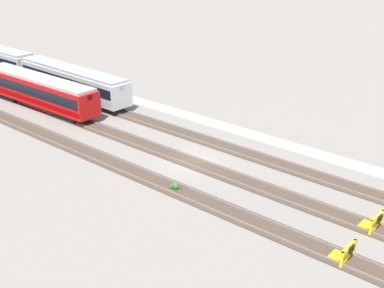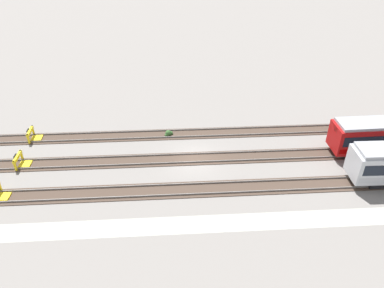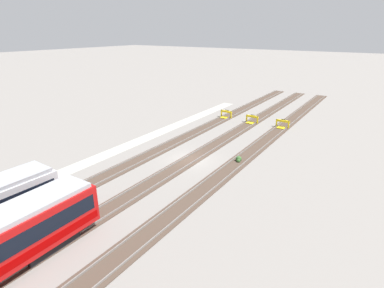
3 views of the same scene
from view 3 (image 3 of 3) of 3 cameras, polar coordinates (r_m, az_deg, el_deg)
The scene contains 9 objects.
ground_plane at distance 33.58m, azimuth -0.20°, elevation -2.98°, with size 400.00×400.00×0.00m, color gray.
service_walkway at distance 38.96m, azimuth -11.32°, elevation 0.06°, with size 54.00×2.00×0.01m, color #9E9E93.
rail_track_nearest at distance 36.22m, azimuth -6.47°, elevation -1.21°, with size 90.00×2.24×0.21m.
rail_track_near_inner at distance 33.56m, azimuth -0.20°, elevation -2.91°, with size 90.00×2.24×0.21m.
rail_track_middle at distance 31.41m, azimuth 7.06°, elevation -4.82°, with size 90.00×2.24×0.21m.
bumper_stop_nearest_track at distance 49.90m, azimuth 6.39°, elevation 5.56°, with size 1.38×2.01×1.22m.
bumper_stop_near_inner_track at distance 47.60m, azimuth 11.23°, elevation 4.53°, with size 1.36×2.00×1.22m.
bumper_stop_middle_track at distance 46.29m, azimuth 16.76°, elevation 3.57°, with size 1.36×2.00×1.22m.
weed_clump at distance 33.44m, azimuth 8.86°, elevation -2.90°, with size 0.92×0.70×0.64m.
Camera 3 is at (25.53, 17.08, 13.58)m, focal length 28.00 mm.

